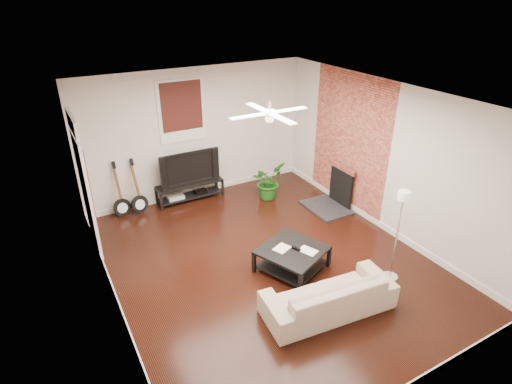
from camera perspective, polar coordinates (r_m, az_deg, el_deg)
room at (r=6.49m, az=1.72°, el=0.59°), size 5.01×6.01×2.81m
brick_accent at (r=8.62m, az=12.68°, el=6.68°), size 0.02×2.20×2.80m
fireplace at (r=8.80m, az=10.66°, el=0.64°), size 0.80×1.10×0.92m
window_back at (r=8.72m, az=-10.19°, el=10.94°), size 1.00×0.06×1.30m
door_left at (r=7.54m, az=-22.45°, el=1.05°), size 0.08×1.00×2.50m
tv_stand at (r=9.17m, az=-9.06°, el=0.09°), size 1.45×0.39×0.41m
tv at (r=8.95m, az=-9.37°, el=3.46°), size 1.30×0.17×0.75m
coffee_table at (r=6.94m, az=4.97°, el=-9.18°), size 1.25×1.25×0.40m
sofa at (r=6.19m, az=9.97°, el=-13.74°), size 1.99×0.95×0.56m
floor_lamp at (r=6.76m, az=18.84°, el=-5.81°), size 0.28×0.28×1.57m
potted_plant at (r=9.08m, az=1.65°, el=1.51°), size 0.93×0.90×0.79m
guitar_left at (r=8.65m, az=-18.30°, el=0.15°), size 0.40×0.31×1.17m
guitar_right at (r=8.68m, az=-16.03°, el=0.58°), size 0.42×0.34×1.17m
ceiling_fan at (r=6.06m, az=1.88°, el=10.83°), size 1.24×1.24×0.32m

